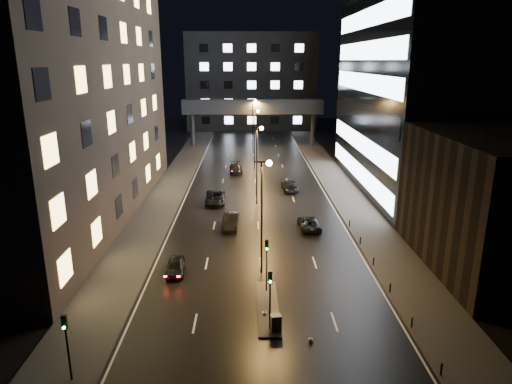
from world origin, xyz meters
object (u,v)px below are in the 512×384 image
car_away_d (236,168)px  car_toward_a (309,223)px  car_away_c (215,198)px  car_away_a (176,266)px  utility_cabinet (276,323)px  car_toward_b (290,185)px  car_away_b (231,221)px

car_away_d → car_toward_a: 27.88m
car_away_c → car_away_a: bearing=-98.0°
car_away_c → utility_cabinet: bearing=-80.5°
car_away_c → car_toward_a: size_ratio=1.17×
car_away_d → car_toward_a: (8.76, -26.47, -0.09)m
car_away_c → car_toward_b: car_away_c is taller
car_away_d → car_away_b: bearing=-93.3°
car_away_c → utility_cabinet: (6.14, -29.74, -0.01)m
car_away_d → utility_cabinet: bearing=-88.7°
car_away_d → utility_cabinet: car_away_d is taller
car_toward_a → car_toward_b: bearing=-89.6°
car_away_a → car_toward_a: (13.17, 10.81, -0.01)m
car_away_b → car_away_c: car_away_b is taller
car_away_b → utility_cabinet: (3.79, -20.68, -0.04)m
car_away_a → utility_cabinet: bearing=-51.8°
car_away_c → car_toward_b: 11.99m
car_away_a → car_away_c: bearing=80.7°
car_away_a → car_toward_b: (12.44, 26.52, 0.08)m
car_away_a → car_away_d: 37.53m
car_away_a → car_toward_b: size_ratio=0.76×
car_away_d → car_toward_a: bearing=-75.1°
car_away_b → car_toward_a: size_ratio=1.03×
utility_cabinet → car_toward_b: bearing=72.8°
car_toward_a → utility_cabinet: utility_cabinet is taller
car_away_b → car_away_c: (-2.36, 9.06, -0.03)m
car_away_a → utility_cabinet: 12.43m
car_away_b → car_toward_a: bearing=-1.4°
car_away_d → car_toward_a: size_ratio=1.09×
car_away_c → car_toward_b: size_ratio=1.08×
car_away_d → utility_cabinet: size_ratio=4.22×
car_toward_a → car_away_a: bearing=37.1°
car_toward_a → utility_cabinet: 20.70m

